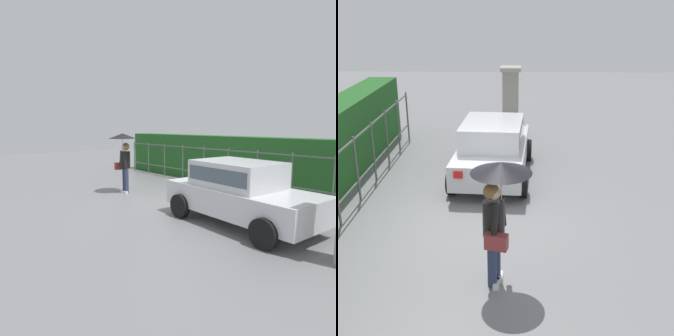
# 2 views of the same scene
# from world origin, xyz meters

# --- Properties ---
(ground_plane) EXTENTS (40.00, 40.00, 0.00)m
(ground_plane) POSITION_xyz_m (0.00, 0.00, 0.00)
(ground_plane) COLOR slate
(car) EXTENTS (3.83, 2.06, 1.48)m
(car) POSITION_xyz_m (2.44, -0.22, 0.80)
(car) COLOR silver
(car) RESTS_ON ground
(pedestrian) EXTENTS (0.93, 0.93, 2.05)m
(pedestrian) POSITION_xyz_m (-2.15, -0.53, 1.47)
(pedestrian) COLOR #2D3856
(pedestrian) RESTS_ON ground
(gate_pillar) EXTENTS (0.60, 0.60, 2.42)m
(gate_pillar) POSITION_xyz_m (5.07, -0.62, 1.24)
(gate_pillar) COLOR gray
(gate_pillar) RESTS_ON ground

